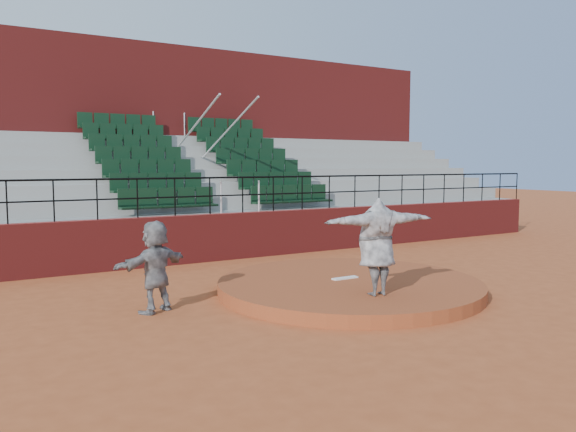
{
  "coord_description": "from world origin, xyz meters",
  "views": [
    {
      "loc": [
        -7.07,
        -9.27,
        2.68
      ],
      "look_at": [
        0.0,
        2.5,
        1.4
      ],
      "focal_mm": 35.0,
      "sensor_mm": 36.0,
      "label": 1
    }
  ],
  "objects": [
    {
      "name": "ground",
      "position": [
        0.0,
        0.0,
        0.0
      ],
      "size": [
        90.0,
        90.0,
        0.0
      ],
      "primitive_type": "plane",
      "color": "#A74D25",
      "rests_on": "ground"
    },
    {
      "name": "pitchers_mound",
      "position": [
        0.0,
        0.0,
        0.12
      ],
      "size": [
        5.5,
        5.5,
        0.25
      ],
      "primitive_type": "cylinder",
      "color": "#964321",
      "rests_on": "ground"
    },
    {
      "name": "pitching_rubber",
      "position": [
        0.0,
        0.15,
        0.27
      ],
      "size": [
        0.6,
        0.15,
        0.03
      ],
      "primitive_type": "cube",
      "color": "white",
      "rests_on": "pitchers_mound"
    },
    {
      "name": "boundary_wall",
      "position": [
        0.0,
        5.0,
        0.65
      ],
      "size": [
        24.0,
        0.3,
        1.3
      ],
      "primitive_type": "cube",
      "color": "maroon",
      "rests_on": "ground"
    },
    {
      "name": "wall_railing",
      "position": [
        0.0,
        5.0,
        2.03
      ],
      "size": [
        24.04,
        0.05,
        1.03
      ],
      "color": "black",
      "rests_on": "boundary_wall"
    },
    {
      "name": "seating_deck",
      "position": [
        0.0,
        8.65,
        1.43
      ],
      "size": [
        24.0,
        5.97,
        4.63
      ],
      "color": "gray",
      "rests_on": "ground"
    },
    {
      "name": "press_box_facade",
      "position": [
        0.0,
        12.6,
        3.55
      ],
      "size": [
        24.0,
        3.0,
        7.1
      ],
      "primitive_type": "cube",
      "color": "maroon",
      "rests_on": "ground"
    },
    {
      "name": "pitcher",
      "position": [
        -0.39,
        -1.33,
        1.15
      ],
      "size": [
        2.29,
        0.94,
        1.81
      ],
      "primitive_type": "imported",
      "rotation": [
        0.0,
        0.0,
        2.99
      ],
      "color": "black",
      "rests_on": "pitchers_mound"
    },
    {
      "name": "fielder",
      "position": [
        -3.98,
        0.52,
        0.84
      ],
      "size": [
        1.62,
        1.05,
        1.67
      ],
      "primitive_type": "imported",
      "rotation": [
        0.0,
        0.0,
        3.54
      ],
      "color": "black",
      "rests_on": "ground"
    }
  ]
}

